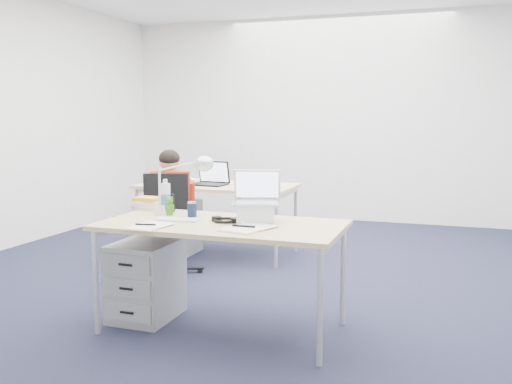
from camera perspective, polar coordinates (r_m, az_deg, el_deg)
floor at (r=4.82m, az=-0.64°, el=-9.70°), size 7.00×7.00×0.00m
room at (r=4.61m, az=-0.67°, el=11.10°), size 6.02×7.02×2.80m
desk_near at (r=3.79m, az=-3.45°, el=-3.79°), size 1.60×0.80×0.73m
desk_far at (r=5.93m, az=-3.91°, el=0.31°), size 1.60×0.80×0.73m
office_chair at (r=5.26m, az=-8.68°, el=-5.30°), size 0.77×0.77×0.94m
seated_person at (r=5.36m, az=-8.57°, el=-1.81°), size 0.55×0.68×1.13m
drawer_pedestal_near at (r=4.18m, az=-10.93°, el=-8.61°), size 0.40×0.50×0.55m
drawer_pedestal_far at (r=6.05m, az=-8.03°, el=-3.53°), size 0.40×0.50×0.55m
silver_laptop at (r=3.78m, az=-0.00°, el=-0.50°), size 0.37×0.33×0.34m
wireless_keyboard at (r=3.89m, az=-7.86°, el=-2.74°), size 0.31×0.15×0.02m
computer_mouse at (r=3.73m, az=-1.25°, el=-2.99°), size 0.06×0.09×0.03m
headphones at (r=3.81m, az=-3.02°, el=-2.75°), size 0.23×0.19×0.04m
can_koozie at (r=4.02m, az=-6.42°, el=-1.72°), size 0.08×0.08×0.11m
water_bottle at (r=4.24m, az=-9.05°, el=-0.35°), size 0.08×0.08×0.24m
bear_figurine at (r=4.11m, az=-8.65°, el=-1.36°), size 0.08×0.06×0.14m
book_stack at (r=4.40m, az=-10.75°, el=-1.10°), size 0.25×0.22×0.09m
cordless_phone at (r=4.25m, az=-8.39°, el=-1.08°), size 0.04×0.03×0.13m
papers_left at (r=3.70m, az=-10.72°, el=-3.38°), size 0.23×0.31×0.01m
papers_right at (r=3.57m, az=-0.91°, el=-3.64°), size 0.32×0.38×0.01m
sunglasses at (r=3.73m, az=-1.38°, el=-3.05°), size 0.09×0.05×0.02m
desk_lamp at (r=4.06m, az=-7.96°, el=0.77°), size 0.41×0.20×0.45m
dark_laptop at (r=5.85m, az=-4.80°, el=1.93°), size 0.38×0.37×0.26m
far_cup at (r=5.91m, az=0.47°, el=1.27°), size 0.10×0.10×0.11m
far_papers at (r=6.34m, az=-6.90°, el=1.20°), size 0.25×0.31×0.01m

